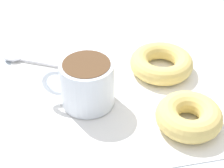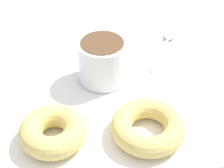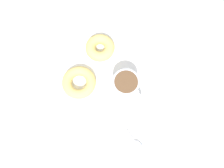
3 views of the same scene
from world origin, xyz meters
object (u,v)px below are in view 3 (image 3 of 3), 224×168
(donut_near_cup, at_px, (79,82))
(spoon, at_px, (134,139))
(donut_far, at_px, (100,48))
(coffee_cup, at_px, (126,85))

(donut_near_cup, bearing_deg, spoon, -20.27)
(donut_far, bearing_deg, spoon, -44.67)
(coffee_cup, height_order, donut_near_cup, coffee_cup)
(coffee_cup, xyz_separation_m, donut_far, (-0.14, 0.09, -0.02))
(donut_far, height_order, spoon, donut_far)
(coffee_cup, bearing_deg, spoon, -56.22)
(donut_far, relative_size, spoon, 0.76)
(donut_near_cup, distance_m, donut_far, 0.14)
(donut_near_cup, relative_size, spoon, 0.85)
(coffee_cup, distance_m, spoon, 0.18)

